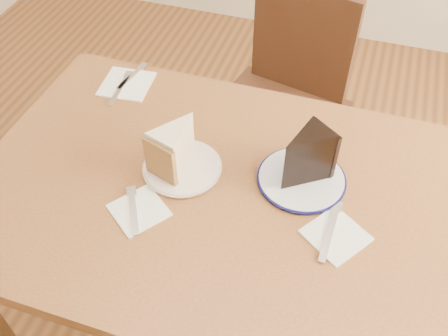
{
  "coord_description": "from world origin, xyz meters",
  "views": [
    {
      "loc": [
        0.24,
        -0.72,
        1.64
      ],
      "look_at": [
        -0.0,
        0.02,
        0.8
      ],
      "focal_mm": 40.0,
      "sensor_mm": 36.0,
      "label": 1
    }
  ],
  "objects_px": {
    "plate_cream": "(182,167)",
    "carrot_cake": "(178,146)",
    "chair_far": "(281,106)",
    "chocolate_cake": "(303,160)",
    "plate_navy": "(301,179)",
    "table": "(222,216)"
  },
  "relations": [
    {
      "from": "plate_cream",
      "to": "carrot_cake",
      "type": "xyz_separation_m",
      "value": [
        -0.01,
        0.01,
        0.06
      ]
    },
    {
      "from": "chair_far",
      "to": "plate_cream",
      "type": "height_order",
      "value": "chair_far"
    },
    {
      "from": "chocolate_cake",
      "to": "chair_far",
      "type": "bearing_deg",
      "value": -38.31
    },
    {
      "from": "chair_far",
      "to": "plate_cream",
      "type": "distance_m",
      "value": 0.68
    },
    {
      "from": "plate_cream",
      "to": "plate_navy",
      "type": "distance_m",
      "value": 0.29
    },
    {
      "from": "carrot_cake",
      "to": "chocolate_cake",
      "type": "relative_size",
      "value": 0.97
    },
    {
      "from": "carrot_cake",
      "to": "chocolate_cake",
      "type": "distance_m",
      "value": 0.29
    },
    {
      "from": "table",
      "to": "plate_cream",
      "type": "xyz_separation_m",
      "value": [
        -0.11,
        0.03,
        0.1
      ]
    },
    {
      "from": "plate_navy",
      "to": "carrot_cake",
      "type": "xyz_separation_m",
      "value": [
        -0.3,
        -0.04,
        0.06
      ]
    },
    {
      "from": "table",
      "to": "chocolate_cake",
      "type": "relative_size",
      "value": 9.64
    },
    {
      "from": "plate_navy",
      "to": "carrot_cake",
      "type": "relative_size",
      "value": 1.69
    },
    {
      "from": "plate_cream",
      "to": "plate_navy",
      "type": "bearing_deg",
      "value": 10.54
    },
    {
      "from": "chair_far",
      "to": "chocolate_cake",
      "type": "relative_size",
      "value": 7.07
    },
    {
      "from": "chair_far",
      "to": "carrot_cake",
      "type": "relative_size",
      "value": 7.31
    },
    {
      "from": "plate_cream",
      "to": "chocolate_cake",
      "type": "xyz_separation_m",
      "value": [
        0.28,
        0.05,
        0.07
      ]
    },
    {
      "from": "table",
      "to": "plate_navy",
      "type": "distance_m",
      "value": 0.22
    },
    {
      "from": "carrot_cake",
      "to": "table",
      "type": "bearing_deg",
      "value": -1.89
    },
    {
      "from": "chair_far",
      "to": "carrot_cake",
      "type": "bearing_deg",
      "value": 90.42
    },
    {
      "from": "plate_cream",
      "to": "plate_navy",
      "type": "xyz_separation_m",
      "value": [
        0.28,
        0.05,
        0.0
      ]
    },
    {
      "from": "plate_cream",
      "to": "chocolate_cake",
      "type": "distance_m",
      "value": 0.29
    },
    {
      "from": "table",
      "to": "chocolate_cake",
      "type": "height_order",
      "value": "chocolate_cake"
    },
    {
      "from": "plate_cream",
      "to": "carrot_cake",
      "type": "relative_size",
      "value": 1.54
    }
  ]
}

